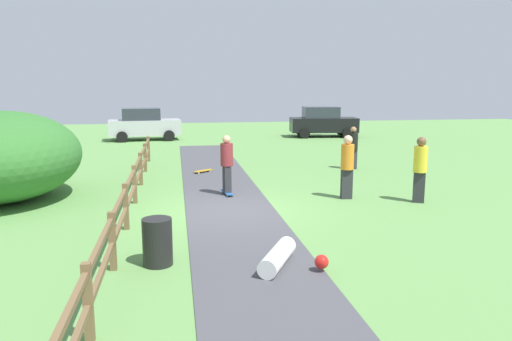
# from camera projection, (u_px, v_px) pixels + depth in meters

# --- Properties ---
(ground_plane) EXTENTS (60.00, 60.00, 0.00)m
(ground_plane) POSITION_uv_depth(u_px,v_px,m) (231.00, 211.00, 13.14)
(ground_plane) COLOR #60934C
(asphalt_path) EXTENTS (2.40, 28.00, 0.02)m
(asphalt_path) POSITION_uv_depth(u_px,v_px,m) (231.00, 210.00, 13.14)
(asphalt_path) COLOR #47474C
(asphalt_path) RESTS_ON ground_plane
(wooden_fence) EXTENTS (0.12, 18.12, 1.10)m
(wooden_fence) POSITION_uv_depth(u_px,v_px,m) (130.00, 190.00, 12.61)
(wooden_fence) COLOR brown
(wooden_fence) RESTS_ON ground_plane
(bush_large) EXTENTS (4.45, 5.34, 2.61)m
(bush_large) POSITION_uv_depth(u_px,v_px,m) (1.00, 156.00, 14.12)
(bush_large) COLOR #33702D
(bush_large) RESTS_ON ground_plane
(trash_bin) EXTENTS (0.56, 0.56, 0.90)m
(trash_bin) POSITION_uv_depth(u_px,v_px,m) (157.00, 242.00, 9.16)
(trash_bin) COLOR black
(trash_bin) RESTS_ON ground_plane
(skater_riding) EXTENTS (0.44, 0.82, 1.83)m
(skater_riding) POSITION_uv_depth(u_px,v_px,m) (227.00, 162.00, 14.78)
(skater_riding) COLOR #265999
(skater_riding) RESTS_ON asphalt_path
(skater_fallen) EXTENTS (1.35, 1.42, 0.36)m
(skater_fallen) POSITION_uv_depth(u_px,v_px,m) (281.00, 257.00, 9.06)
(skater_fallen) COLOR white
(skater_fallen) RESTS_ON asphalt_path
(skateboard_loose) EXTENTS (0.76, 0.64, 0.08)m
(skateboard_loose) POSITION_uv_depth(u_px,v_px,m) (203.00, 171.00, 18.66)
(skateboard_loose) COLOR #BF8C19
(skateboard_loose) RESTS_ON asphalt_path
(bystander_yellow) EXTENTS (0.51, 0.51, 1.89)m
(bystander_yellow) POSITION_uv_depth(u_px,v_px,m) (420.00, 166.00, 13.89)
(bystander_yellow) COLOR #2D2D33
(bystander_yellow) RESTS_ON ground_plane
(bystander_black) EXTENTS (0.50, 0.50, 1.70)m
(bystander_black) POSITION_uv_depth(u_px,v_px,m) (353.00, 146.00, 19.36)
(bystander_black) COLOR #2D2D33
(bystander_black) RESTS_ON ground_plane
(bystander_orange) EXTENTS (0.40, 0.40, 1.89)m
(bystander_orange) POSITION_uv_depth(u_px,v_px,m) (347.00, 164.00, 14.35)
(bystander_orange) COLOR #2D2D33
(bystander_orange) RESTS_ON ground_plane
(parked_car_silver) EXTENTS (4.35, 2.32, 1.92)m
(parked_car_silver) POSITION_uv_depth(u_px,v_px,m) (144.00, 124.00, 29.33)
(parked_car_silver) COLOR #B7B7BC
(parked_car_silver) RESTS_ON ground_plane
(parked_car_black) EXTENTS (4.36, 2.34, 1.92)m
(parked_car_black) POSITION_uv_depth(u_px,v_px,m) (323.00, 122.00, 31.13)
(parked_car_black) COLOR black
(parked_car_black) RESTS_ON ground_plane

